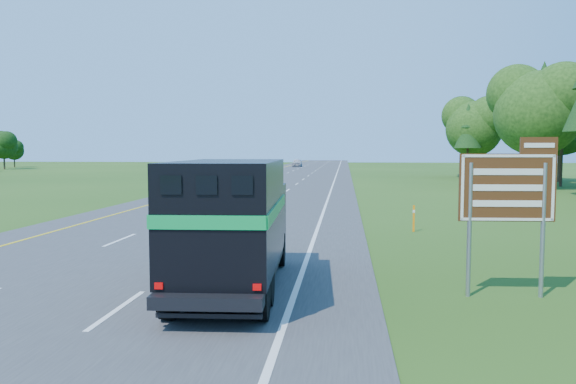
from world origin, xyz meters
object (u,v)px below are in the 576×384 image
far_car (297,163)px  white_suv (246,175)px  exit_sign (509,194)px  horse_truck (233,221)px

far_car → white_suv: bearing=-91.3°
far_car → exit_sign: 102.67m
white_suv → horse_truck: bearing=-81.3°
exit_sign → far_car: bearing=94.8°
white_suv → far_car: size_ratio=1.40×
white_suv → far_car: bearing=88.8°
white_suv → exit_sign: bearing=-73.1°
far_car → exit_sign: exit_sign is taller
far_car → exit_sign: size_ratio=1.26×
horse_truck → far_car: horse_truck is taller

